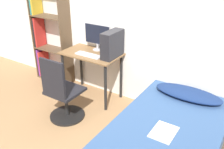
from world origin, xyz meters
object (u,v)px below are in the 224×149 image
pc_tower (112,44)px  office_chair (63,96)px  monitor (97,36)px  bookshelf (47,34)px  bed (165,143)px  keyboard (89,55)px

pc_tower → office_chair: bearing=-112.5°
monitor → pc_tower: size_ratio=1.14×
bookshelf → office_chair: bearing=-37.5°
office_chair → bed: (1.53, 0.03, -0.14)m
bookshelf → pc_tower: 1.48m
office_chair → keyboard: bearing=90.4°
office_chair → pc_tower: pc_tower is taller
monitor → pc_tower: (0.37, -0.13, -0.04)m
office_chair → pc_tower: (0.33, 0.79, 0.60)m
office_chair → pc_tower: 1.05m
bookshelf → keyboard: bookshelf is taller
bed → keyboard: keyboard is taller
monitor → office_chair: bearing=-87.6°
office_chair → monitor: monitor is taller
bed → monitor: size_ratio=4.12×
office_chair → bed: 1.54m
keyboard → pc_tower: size_ratio=1.04×
keyboard → pc_tower: pc_tower is taller
pc_tower → monitor: bearing=160.3°
bed → keyboard: (-1.54, 0.60, 0.55)m
bed → office_chair: bearing=-178.8°
keyboard → pc_tower: (0.33, 0.16, 0.19)m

